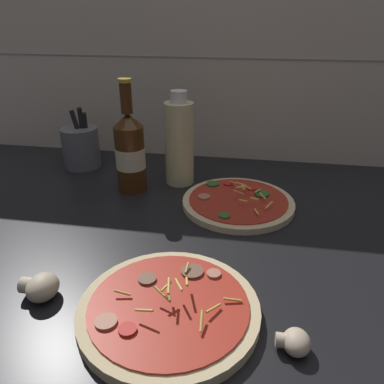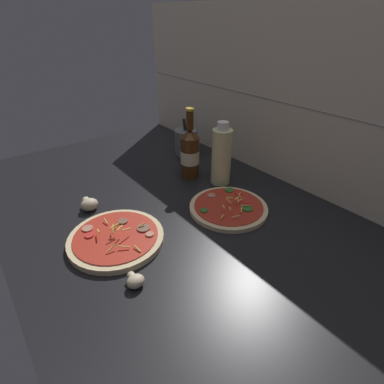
{
  "view_description": "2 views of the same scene",
  "coord_description": "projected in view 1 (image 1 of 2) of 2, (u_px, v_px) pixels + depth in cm",
  "views": [
    {
      "loc": [
        8.61,
        -57.48,
        41.08
      ],
      "look_at": [
        -2.01,
        4.98,
        10.3
      ],
      "focal_mm": 35.0,
      "sensor_mm": 36.0,
      "label": 1
    },
    {
      "loc": [
        60.79,
        -41.32,
        55.12
      ],
      "look_at": [
        -1.38,
        7.33,
        8.38
      ],
      "focal_mm": 28.0,
      "sensor_mm": 36.0,
      "label": 2
    }
  ],
  "objects": [
    {
      "name": "pizza_far",
      "position": [
        238.0,
        202.0,
        0.82
      ],
      "size": [
        24.33,
        24.33,
        4.88
      ],
      "color": "beige",
      "rests_on": "counter_slab"
    },
    {
      "name": "pizza_near",
      "position": [
        169.0,
        309.0,
        0.52
      ],
      "size": [
        25.53,
        25.53,
        5.34
      ],
      "color": "beige",
      "rests_on": "counter_slab"
    },
    {
      "name": "oil_bottle",
      "position": [
        179.0,
        142.0,
        0.89
      ],
      "size": [
        6.93,
        6.93,
        22.46
      ],
      "color": "beige",
      "rests_on": "counter_slab"
    },
    {
      "name": "beer_bottle",
      "position": [
        130.0,
        151.0,
        0.86
      ],
      "size": [
        6.84,
        6.84,
        25.74
      ],
      "color": "#47280F",
      "rests_on": "counter_slab"
    },
    {
      "name": "mushroom_right",
      "position": [
        295.0,
        342.0,
        0.47
      ],
      "size": [
        4.32,
        4.12,
        2.88
      ],
      "color": "beige",
      "rests_on": "counter_slab"
    },
    {
      "name": "mushroom_left",
      "position": [
        41.0,
        287.0,
        0.55
      ],
      "size": [
        5.63,
        5.36,
        3.76
      ],
      "color": "beige",
      "rests_on": "counter_slab"
    },
    {
      "name": "tile_backsplash",
      "position": [
        226.0,
        58.0,
        0.97
      ],
      "size": [
        160.0,
        1.13,
        60.0
      ],
      "color": "beige",
      "rests_on": "ground"
    },
    {
      "name": "counter_slab",
      "position": [
        198.0,
        248.0,
        0.7
      ],
      "size": [
        160.0,
        90.0,
        2.5
      ],
      "color": "black",
      "rests_on": "ground"
    },
    {
      "name": "utensil_crock",
      "position": [
        81.0,
        147.0,
        1.01
      ],
      "size": [
        9.74,
        9.74,
        16.18
      ],
      "color": "slate",
      "rests_on": "counter_slab"
    }
  ]
}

